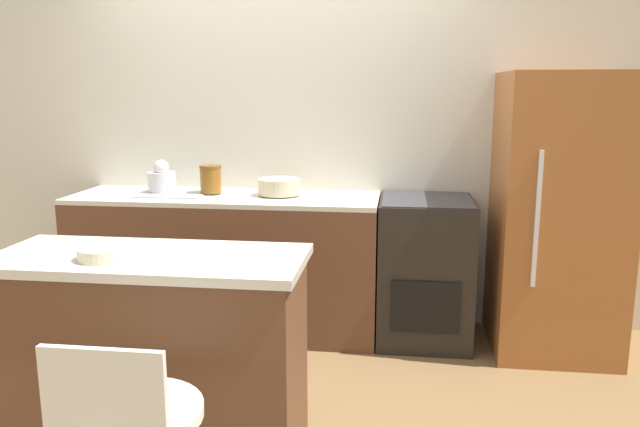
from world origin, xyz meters
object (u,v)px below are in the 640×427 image
at_px(refrigerator, 557,215).
at_px(kettle, 162,179).
at_px(oven_range, 425,270).
at_px(mixing_bowl, 279,187).

bearing_deg(refrigerator, kettle, 177.90).
bearing_deg(oven_range, kettle, 178.51).
height_order(oven_range, mixing_bowl, mixing_bowl).
bearing_deg(refrigerator, mixing_bowl, 176.93).
height_order(refrigerator, kettle, refrigerator).
distance_m(oven_range, refrigerator, 0.88).
xyz_separation_m(refrigerator, mixing_bowl, (-1.73, 0.09, 0.13)).
xyz_separation_m(oven_range, kettle, (-1.75, 0.05, 0.55)).
xyz_separation_m(oven_range, refrigerator, (0.78, -0.05, 0.39)).
bearing_deg(kettle, oven_range, -1.49).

